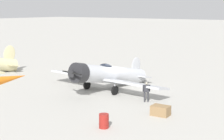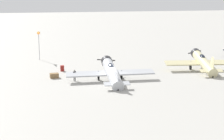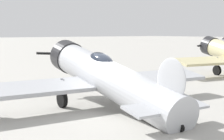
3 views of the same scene
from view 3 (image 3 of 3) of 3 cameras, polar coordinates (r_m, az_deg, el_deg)
ground_plane at (r=16.37m, az=0.00°, el=-6.28°), size 400.00×400.00×0.00m
airplane_foreground at (r=16.55m, az=-0.98°, el=-1.20°), size 10.35×12.81×3.31m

